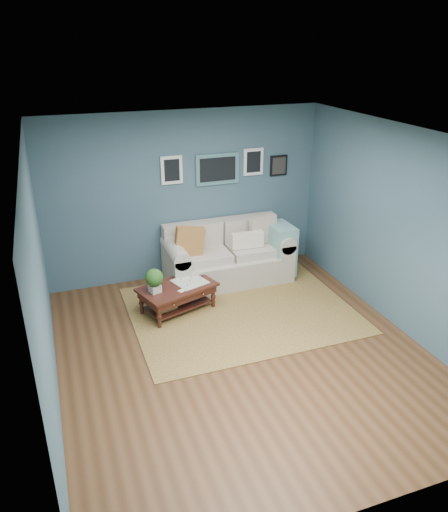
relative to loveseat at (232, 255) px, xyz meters
name	(u,v)px	position (x,y,z in m)	size (l,w,h in m)	color
room_shell	(243,253)	(-0.61, -1.97, 0.93)	(5.00, 5.02, 2.70)	brown
area_rug	(241,310)	(-0.25, -1.04, -0.42)	(3.15, 2.52, 0.01)	brown
loveseat	(232,255)	(0.00, 0.00, 0.00)	(2.05, 0.93, 1.05)	beige
coffee_table	(174,291)	(-1.18, -0.74, -0.09)	(1.22, 0.94, 0.75)	#37150F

